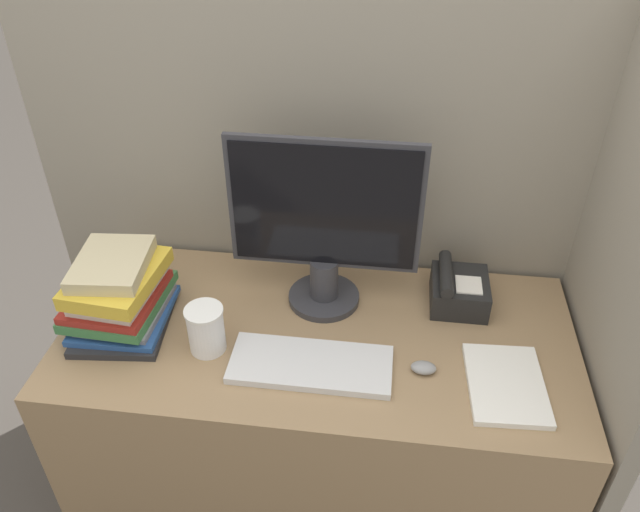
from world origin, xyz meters
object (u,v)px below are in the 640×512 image
(monitor, at_px, (326,229))
(coffee_cup, at_px, (206,329))
(desk_telephone, at_px, (458,290))
(mouse, at_px, (424,368))
(book_stack, at_px, (119,294))
(keyboard, at_px, (312,365))

(monitor, height_order, coffee_cup, monitor)
(desk_telephone, bearing_deg, mouse, -108.56)
(desk_telephone, bearing_deg, book_stack, -167.78)
(keyboard, bearing_deg, book_stack, 168.70)
(monitor, relative_size, coffee_cup, 3.89)
(desk_telephone, bearing_deg, monitor, -174.96)
(keyboard, relative_size, book_stack, 1.30)
(coffee_cup, xyz_separation_m, book_stack, (-0.26, 0.07, 0.03))
(book_stack, bearing_deg, coffee_cup, -15.76)
(keyboard, distance_m, desk_telephone, 0.48)
(monitor, relative_size, mouse, 8.04)
(book_stack, bearing_deg, desk_telephone, 12.22)
(desk_telephone, bearing_deg, coffee_cup, -157.63)
(coffee_cup, bearing_deg, monitor, 40.02)
(keyboard, height_order, desk_telephone, desk_telephone)
(keyboard, bearing_deg, coffee_cup, 172.88)
(keyboard, bearing_deg, mouse, 4.72)
(monitor, relative_size, desk_telephone, 2.84)
(desk_telephone, bearing_deg, keyboard, -140.82)
(coffee_cup, xyz_separation_m, desk_telephone, (0.65, 0.27, -0.02))
(book_stack, relative_size, desk_telephone, 1.76)
(keyboard, bearing_deg, monitor, 89.89)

